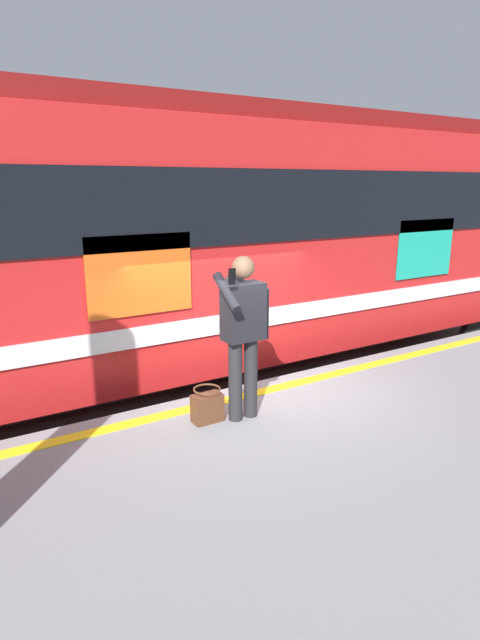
# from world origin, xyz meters

# --- Properties ---
(ground_plane) EXTENTS (23.81, 23.81, 0.00)m
(ground_plane) POSITION_xyz_m (0.00, 0.00, 0.00)
(ground_plane) COLOR #4C4742
(platform) EXTENTS (12.95, 4.98, 1.04)m
(platform) POSITION_xyz_m (0.00, 2.49, 0.52)
(platform) COLOR gray
(platform) RESTS_ON ground
(safety_line) EXTENTS (12.69, 0.16, 0.01)m
(safety_line) POSITION_xyz_m (0.00, 0.30, 1.05)
(safety_line) COLOR yellow
(safety_line) RESTS_ON platform
(track_rail_near) EXTENTS (16.84, 0.08, 0.16)m
(track_rail_near) POSITION_xyz_m (0.00, -1.22, 0.08)
(track_rail_near) COLOR slate
(track_rail_near) RESTS_ON ground
(track_rail_far) EXTENTS (16.84, 0.08, 0.16)m
(track_rail_far) POSITION_xyz_m (0.00, -2.65, 0.08)
(track_rail_far) COLOR slate
(track_rail_far) RESTS_ON ground
(train_carriage) EXTENTS (13.49, 2.81, 4.22)m
(train_carriage) POSITION_xyz_m (-1.32, -1.93, 2.65)
(train_carriage) COLOR red
(train_carriage) RESTS_ON ground
(passenger) EXTENTS (0.57, 0.55, 1.67)m
(passenger) POSITION_xyz_m (0.48, 0.75, 2.03)
(passenger) COLOR #262628
(passenger) RESTS_ON platform
(handbag) EXTENTS (0.30, 0.28, 0.36)m
(handbag) POSITION_xyz_m (0.84, 0.65, 1.20)
(handbag) COLOR #59331E
(handbag) RESTS_ON platform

